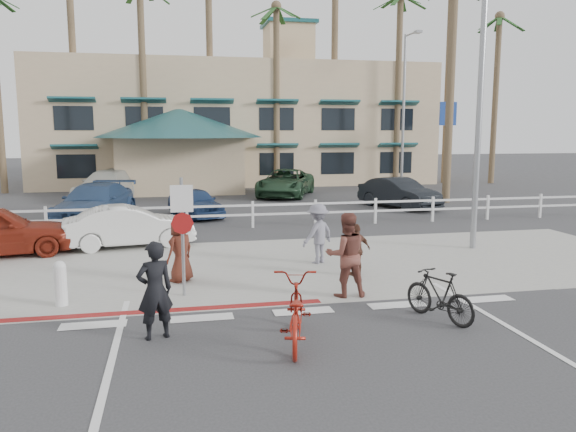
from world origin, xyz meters
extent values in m
plane|color=#333335|center=(0.00, 0.00, 0.00)|extent=(140.00, 140.00, 0.00)
cube|color=#333335|center=(0.00, -2.00, 0.00)|extent=(12.00, 16.00, 0.01)
cube|color=gray|center=(0.00, 4.50, 0.01)|extent=(22.00, 7.00, 0.01)
cube|color=#333335|center=(0.00, 8.50, 0.00)|extent=(40.00, 5.00, 0.01)
cube|color=#333335|center=(0.00, 18.00, 0.00)|extent=(50.00, 16.00, 0.01)
cube|color=maroon|center=(-3.00, 1.20, 0.01)|extent=(7.00, 0.25, 0.02)
imported|color=maroon|center=(-0.53, -1.01, 0.57)|extent=(1.22, 2.27, 1.13)
imported|color=black|center=(-2.83, -0.29, 0.87)|extent=(0.73, 0.60, 1.73)
imported|color=black|center=(2.42, -0.40, 0.49)|extent=(1.06, 1.69, 0.98)
imported|color=brown|center=(1.15, 1.47, 0.92)|extent=(0.92, 0.73, 1.85)
imported|color=slate|center=(1.34, 4.59, 0.82)|extent=(1.21, 1.08, 1.63)
imported|color=#512D20|center=(1.94, 3.11, 0.66)|extent=(0.82, 0.49, 1.31)
imported|color=#4F2015|center=(-2.35, 3.40, 0.78)|extent=(0.89, 0.89, 1.56)
imported|color=silver|center=(-3.83, 7.87, 0.65)|extent=(4.09, 2.00, 1.29)
imported|color=navy|center=(-5.50, 13.02, 0.76)|extent=(3.25, 5.57, 1.52)
imported|color=navy|center=(-1.57, 13.63, 0.61)|extent=(2.55, 3.85, 1.22)
imported|color=black|center=(7.85, 14.53, 0.70)|extent=(2.92, 4.50, 1.40)
imported|color=beige|center=(-5.83, 20.49, 0.76)|extent=(3.55, 5.65, 1.53)
imported|color=#214028|center=(3.60, 20.22, 0.74)|extent=(4.41, 5.88, 1.48)
camera|label=1|loc=(-2.48, -9.89, 3.58)|focal=35.00mm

